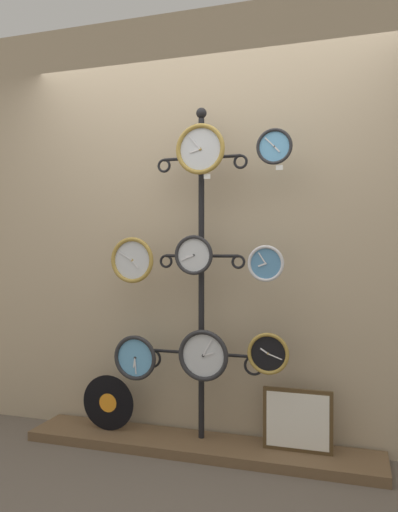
{
  "coord_description": "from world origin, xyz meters",
  "views": [
    {
      "loc": [
        0.91,
        -2.55,
        1.24
      ],
      "look_at": [
        0.0,
        0.36,
        1.2
      ],
      "focal_mm": 35.0,
      "sensor_mm": 36.0,
      "label": 1
    }
  ],
  "objects_px": {
    "clock_middle_right": "(266,263)",
    "vinyl_record": "(108,403)",
    "clock_top_center": "(200,149)",
    "display_stand": "(201,341)",
    "clock_bottom_right": "(268,353)",
    "clock_bottom_left": "(135,358)",
    "picture_frame": "(298,420)",
    "clock_top_right": "(274,147)",
    "clock_middle_left": "(132,260)",
    "clock_bottom_center": "(203,355)",
    "clock_middle_center": "(194,255)"
  },
  "relations": [
    {
      "from": "clock_top_right",
      "to": "vinyl_record",
      "type": "relative_size",
      "value": 0.59
    },
    {
      "from": "clock_bottom_left",
      "to": "picture_frame",
      "type": "height_order",
      "value": "clock_bottom_left"
    },
    {
      "from": "clock_bottom_center",
      "to": "vinyl_record",
      "type": "distance_m",
      "value": 0.76
    },
    {
      "from": "clock_middle_left",
      "to": "clock_middle_right",
      "type": "relative_size",
      "value": 1.37
    },
    {
      "from": "clock_top_center",
      "to": "picture_frame",
      "type": "xyz_separation_m",
      "value": [
        0.57,
        0.07,
        -1.59
      ]
    },
    {
      "from": "clock_middle_right",
      "to": "clock_middle_center",
      "type": "bearing_deg",
      "value": 176.03
    },
    {
      "from": "clock_bottom_center",
      "to": "picture_frame",
      "type": "xyz_separation_m",
      "value": [
        0.55,
        0.08,
        -0.36
      ]
    },
    {
      "from": "clock_top_center",
      "to": "clock_middle_right",
      "type": "xyz_separation_m",
      "value": [
        0.39,
        0.0,
        -0.68
      ]
    },
    {
      "from": "clock_top_center",
      "to": "display_stand",
      "type": "bearing_deg",
      "value": 104.02
    },
    {
      "from": "clock_middle_left",
      "to": "clock_middle_center",
      "type": "distance_m",
      "value": 0.41
    },
    {
      "from": "clock_middle_right",
      "to": "clock_bottom_right",
      "type": "height_order",
      "value": "clock_middle_right"
    },
    {
      "from": "display_stand",
      "to": "picture_frame",
      "type": "bearing_deg",
      "value": -3.98
    },
    {
      "from": "display_stand",
      "to": "clock_bottom_right",
      "type": "distance_m",
      "value": 0.45
    },
    {
      "from": "clock_middle_center",
      "to": "vinyl_record",
      "type": "xyz_separation_m",
      "value": [
        -0.59,
        0.01,
        -0.96
      ]
    },
    {
      "from": "clock_bottom_left",
      "to": "vinyl_record",
      "type": "xyz_separation_m",
      "value": [
        -0.22,
        0.05,
        -0.32
      ]
    },
    {
      "from": "clock_top_center",
      "to": "picture_frame",
      "type": "bearing_deg",
      "value": 6.69
    },
    {
      "from": "display_stand",
      "to": "clock_bottom_right",
      "type": "xyz_separation_m",
      "value": [
        0.44,
        -0.1,
        -0.03
      ]
    },
    {
      "from": "display_stand",
      "to": "clock_bottom_center",
      "type": "bearing_deg",
      "value": -67.34
    },
    {
      "from": "clock_bottom_center",
      "to": "clock_bottom_right",
      "type": "relative_size",
      "value": 1.28
    },
    {
      "from": "vinyl_record",
      "to": "clock_top_right",
      "type": "bearing_deg",
      "value": -1.2
    },
    {
      "from": "clock_bottom_right",
      "to": "picture_frame",
      "type": "relative_size",
      "value": 0.6
    },
    {
      "from": "clock_middle_right",
      "to": "clock_top_right",
      "type": "bearing_deg",
      "value": 27.65
    },
    {
      "from": "display_stand",
      "to": "clock_bottom_left",
      "type": "bearing_deg",
      "value": -164.55
    },
    {
      "from": "clock_bottom_center",
      "to": "picture_frame",
      "type": "bearing_deg",
      "value": 7.83
    },
    {
      "from": "display_stand",
      "to": "vinyl_record",
      "type": "bearing_deg",
      "value": -174.35
    },
    {
      "from": "clock_middle_right",
      "to": "vinyl_record",
      "type": "relative_size",
      "value": 0.59
    },
    {
      "from": "clock_bottom_center",
      "to": "clock_bottom_right",
      "type": "height_order",
      "value": "clock_bottom_center"
    },
    {
      "from": "clock_top_right",
      "to": "clock_middle_left",
      "type": "height_order",
      "value": "clock_top_right"
    },
    {
      "from": "picture_frame",
      "to": "clock_bottom_center",
      "type": "bearing_deg",
      "value": -172.17
    },
    {
      "from": "display_stand",
      "to": "clock_middle_left",
      "type": "xyz_separation_m",
      "value": [
        -0.43,
        -0.09,
        0.5
      ]
    },
    {
      "from": "clock_middle_right",
      "to": "picture_frame",
      "type": "distance_m",
      "value": 0.93
    },
    {
      "from": "clock_middle_center",
      "to": "clock_middle_left",
      "type": "bearing_deg",
      "value": -178.48
    },
    {
      "from": "clock_top_center",
      "to": "clock_middle_left",
      "type": "xyz_separation_m",
      "value": [
        -0.46,
        0.02,
        -0.67
      ]
    },
    {
      "from": "clock_bottom_right",
      "to": "clock_top_right",
      "type": "bearing_deg",
      "value": 29.18
    },
    {
      "from": "clock_top_right",
      "to": "picture_frame",
      "type": "xyz_separation_m",
      "value": [
        0.13,
        0.04,
        -1.59
      ]
    },
    {
      "from": "clock_bottom_right",
      "to": "picture_frame",
      "type": "xyz_separation_m",
      "value": [
        0.16,
        0.06,
        -0.39
      ]
    },
    {
      "from": "clock_top_right",
      "to": "clock_middle_right",
      "type": "bearing_deg",
      "value": -152.35
    },
    {
      "from": "clock_top_right",
      "to": "clock_middle_left",
      "type": "relative_size",
      "value": 0.72
    },
    {
      "from": "clock_bottom_center",
      "to": "vinyl_record",
      "type": "bearing_deg",
      "value": 175.18
    },
    {
      "from": "clock_bottom_right",
      "to": "clock_top_center",
      "type": "bearing_deg",
      "value": -178.91
    },
    {
      "from": "clock_bottom_right",
      "to": "display_stand",
      "type": "bearing_deg",
      "value": 166.98
    },
    {
      "from": "vinyl_record",
      "to": "clock_bottom_center",
      "type": "bearing_deg",
      "value": -4.82
    },
    {
      "from": "clock_bottom_left",
      "to": "picture_frame",
      "type": "xyz_separation_m",
      "value": [
        1.0,
        0.07,
        -0.32
      ]
    },
    {
      "from": "clock_bottom_left",
      "to": "clock_bottom_right",
      "type": "height_order",
      "value": "clock_bottom_right"
    },
    {
      "from": "clock_middle_right",
      "to": "clock_bottom_center",
      "type": "distance_m",
      "value": 0.67
    },
    {
      "from": "clock_middle_right",
      "to": "clock_top_center",
      "type": "bearing_deg",
      "value": -179.76
    },
    {
      "from": "clock_top_center",
      "to": "clock_middle_center",
      "type": "relative_size",
      "value": 1.25
    },
    {
      "from": "display_stand",
      "to": "clock_middle_center",
      "type": "bearing_deg",
      "value": -107.9
    },
    {
      "from": "display_stand",
      "to": "clock_middle_right",
      "type": "relative_size",
      "value": 9.96
    },
    {
      "from": "clock_middle_right",
      "to": "vinyl_record",
      "type": "xyz_separation_m",
      "value": [
        -1.04,
        0.05,
        -0.92
      ]
    }
  ]
}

